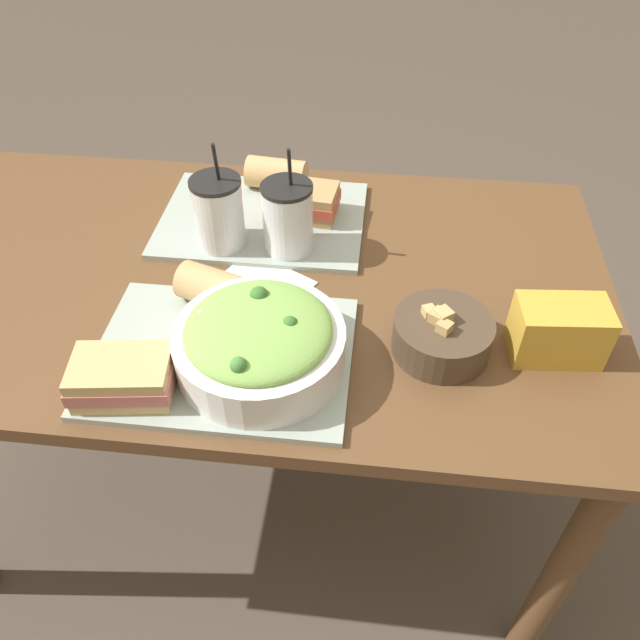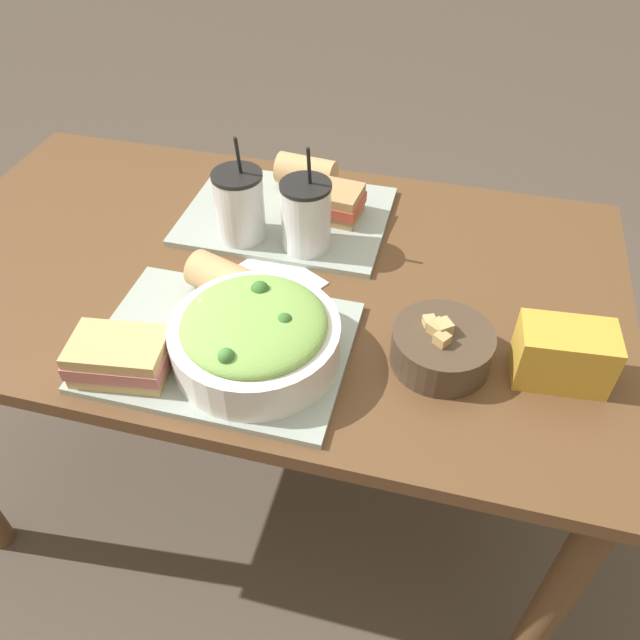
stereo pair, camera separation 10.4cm
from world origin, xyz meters
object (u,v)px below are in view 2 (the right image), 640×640
at_px(chip_bag, 563,355).
at_px(baguette_far, 307,172).
at_px(baguette_near, 228,281).
at_px(drink_cup_red, 306,218).
at_px(soup_bowl, 442,346).
at_px(salad_bowl, 255,335).
at_px(sandwich_far, 327,201).
at_px(napkin_folded, 277,278).
at_px(sandwich_near, 120,356).
at_px(drink_cup_dark, 240,207).

bearing_deg(chip_bag, baguette_far, 135.77).
distance_m(baguette_near, drink_cup_red, 0.21).
relative_size(soup_bowl, chip_bag, 1.08).
bearing_deg(salad_bowl, soup_bowl, 14.52).
xyz_separation_m(sandwich_far, napkin_folded, (-0.05, -0.22, -0.04)).
xyz_separation_m(sandwich_near, baguette_near, (0.10, 0.21, 0.00)).
xyz_separation_m(baguette_far, napkin_folded, (0.03, -0.32, -0.05)).
bearing_deg(sandwich_far, soup_bowl, -45.89).
distance_m(baguette_near, baguette_far, 0.40).
relative_size(sandwich_far, baguette_far, 1.12).
distance_m(drink_cup_dark, napkin_folded, 0.16).
bearing_deg(salad_bowl, sandwich_far, 88.38).
xyz_separation_m(drink_cup_dark, napkin_folded, (0.10, -0.10, -0.08)).
relative_size(baguette_near, drink_cup_dark, 0.72).
bearing_deg(baguette_near, soup_bowl, -79.60).
height_order(salad_bowl, baguette_far, salad_bowl).
distance_m(salad_bowl, baguette_far, 0.53).
bearing_deg(baguette_far, soup_bowl, -136.20).
height_order(baguette_far, drink_cup_dark, drink_cup_dark).
xyz_separation_m(soup_bowl, baguette_far, (-0.35, 0.46, 0.01)).
bearing_deg(soup_bowl, chip_bag, 4.28).
relative_size(sandwich_near, chip_bag, 1.09).
bearing_deg(chip_bag, sandwich_near, -170.68).
distance_m(baguette_far, napkin_folded, 0.32).
bearing_deg(napkin_folded, chip_bag, -13.55).
bearing_deg(drink_cup_dark, soup_bowl, -29.07).
xyz_separation_m(salad_bowl, soup_bowl, (0.29, 0.08, -0.03)).
height_order(salad_bowl, sandwich_near, salad_bowl).
height_order(soup_bowl, baguette_far, soup_bowl).
xyz_separation_m(baguette_near, drink_cup_dark, (-0.04, 0.18, 0.03)).
distance_m(sandwich_near, drink_cup_dark, 0.40).
relative_size(salad_bowl, drink_cup_dark, 1.24).
height_order(soup_bowl, baguette_near, soup_bowl).
bearing_deg(napkin_folded, soup_bowl, -22.92).
distance_m(salad_bowl, soup_bowl, 0.30).
relative_size(baguette_far, drink_cup_dark, 0.62).
xyz_separation_m(baguette_near, sandwich_far, (0.11, 0.30, -0.00)).
xyz_separation_m(soup_bowl, sandwich_near, (-0.49, -0.16, 0.01)).
relative_size(chip_bag, napkin_folded, 0.76).
relative_size(sandwich_far, napkin_folded, 0.76).
bearing_deg(chip_bag, salad_bowl, -174.28).
bearing_deg(soup_bowl, drink_cup_dark, 150.93).
bearing_deg(salad_bowl, sandwich_near, -157.59).
bearing_deg(napkin_folded, sandwich_far, 78.34).
distance_m(sandwich_near, baguette_far, 0.63).
height_order(drink_cup_dark, napkin_folded, drink_cup_dark).
distance_m(sandwich_far, chip_bag, 0.58).
distance_m(salad_bowl, sandwich_near, 0.22).
relative_size(sandwich_far, chip_bag, 1.00).
relative_size(salad_bowl, sandwich_far, 1.79).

